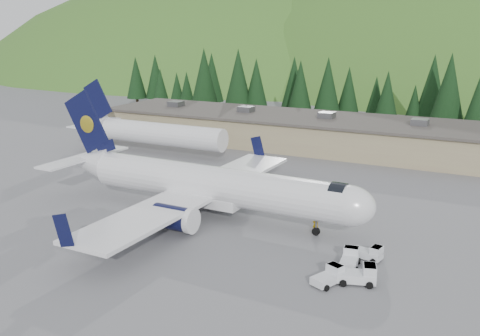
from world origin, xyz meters
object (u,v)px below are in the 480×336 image
object	(u,v)px
second_airliner	(148,132)
baggage_tug_d	(330,276)
baggage_tug_c	(350,258)
ramp_worker	(315,224)
baggage_tug_b	(370,253)
airliner	(206,185)
baggage_tug_a	(360,275)
terminal_building	(298,130)

from	to	relation	value
second_airliner	baggage_tug_d	world-z (taller)	second_airliner
baggage_tug_c	ramp_worker	world-z (taller)	ramp_worker
baggage_tug_c	baggage_tug_b	bearing A→B (deg)	-39.46
airliner	baggage_tug_d	size ratio (longest dim) A/B	12.77
ramp_worker	baggage_tug_d	bearing A→B (deg)	88.45
baggage_tug_b	second_airliner	bearing A→B (deg)	158.64
second_airliner	baggage_tug_d	bearing A→B (deg)	-37.68
baggage_tug_d	baggage_tug_a	bearing A→B (deg)	-39.28
second_airliner	baggage_tug_c	xyz separation A→B (m)	(41.30, -27.50, -2.68)
airliner	baggage_tug_c	bearing A→B (deg)	-16.37
second_airliner	baggage_tug_c	bearing A→B (deg)	-33.66
baggage_tug_a	baggage_tug_c	size ratio (longest dim) A/B	1.18
ramp_worker	baggage_tug_b	bearing A→B (deg)	121.03
baggage_tug_b	terminal_building	size ratio (longest dim) A/B	0.04
baggage_tug_b	ramp_worker	bearing A→B (deg)	157.12
baggage_tug_a	ramp_worker	world-z (taller)	baggage_tug_a
terminal_building	second_airliner	bearing A→B (deg)	-141.22
baggage_tug_a	baggage_tug_c	bearing A→B (deg)	102.04
ramp_worker	baggage_tug_a	bearing A→B (deg)	100.87
baggage_tug_a	baggage_tug_c	distance (m)	3.29
second_airliner	baggage_tug_b	size ratio (longest dim) A/B	9.98
baggage_tug_a	baggage_tug_d	distance (m)	2.42
terminal_building	baggage_tug_d	size ratio (longest dim) A/B	23.72
airliner	terminal_building	world-z (taller)	airliner
airliner	baggage_tug_a	distance (m)	21.04
airliner	baggage_tug_d	world-z (taller)	airliner
airliner	baggage_tug_b	world-z (taller)	airliner
baggage_tug_d	ramp_worker	xyz separation A→B (m)	(-4.66, 10.03, 0.17)
terminal_building	baggage_tug_c	bearing A→B (deg)	-63.82
baggage_tug_b	terminal_building	distance (m)	47.34
baggage_tug_b	baggage_tug_c	xyz separation A→B (m)	(-1.22, -1.96, 0.03)
second_airliner	terminal_building	bearing A→B (deg)	38.78
terminal_building	baggage_tug_a	bearing A→B (deg)	-63.63
baggage_tug_b	terminal_building	xyz separation A→B (m)	(-22.60, 41.54, 2.01)
airliner	baggage_tug_b	bearing A→B (deg)	-9.64
terminal_building	ramp_worker	distance (m)	40.84
ramp_worker	second_airliner	bearing A→B (deg)	-57.18
baggage_tug_a	baggage_tug_d	xyz separation A→B (m)	(-2.15, -1.11, -0.09)
baggage_tug_b	baggage_tug_d	distance (m)	6.19
second_airliner	terminal_building	world-z (taller)	second_airliner
terminal_building	ramp_worker	xyz separation A→B (m)	(16.19, -37.45, -1.81)
baggage_tug_d	ramp_worker	world-z (taller)	ramp_worker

